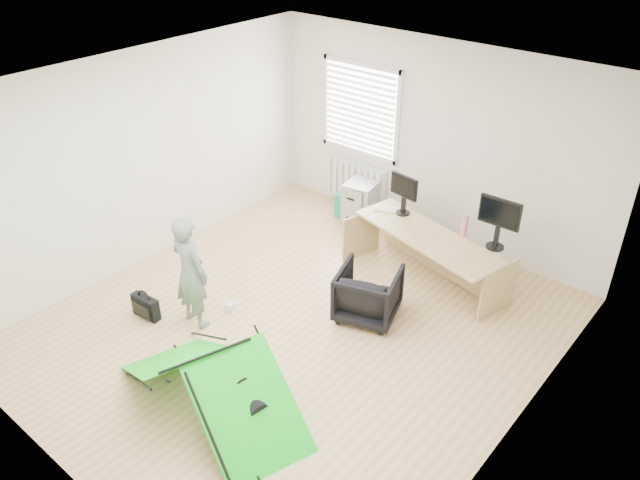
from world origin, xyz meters
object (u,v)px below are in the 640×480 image
Objects in this scene: office_chair at (368,293)px; kite at (209,381)px; laptop_bag at (146,307)px; desk at (425,259)px; filing_cabinet at (363,202)px; thermos at (464,225)px; storage_crate at (474,266)px; person at (190,272)px; monitor_right at (498,230)px; duffel_bag at (245,406)px; monitor_left at (404,200)px.

office_chair is 0.33× the size of kite.
laptop_bag is (-1.63, 0.46, -0.18)m from kite.
filing_cabinet is at bearing 166.72° from desk.
thermos is (1.84, -0.48, 0.49)m from filing_cabinet.
desk is 0.69m from storage_crate.
monitor_right is at bearing -130.02° from person.
thermos is at bearing -25.00° from filing_cabinet.
office_chair is 1.24× the size of duffel_bag.
storage_crate is (0.94, 0.26, -0.72)m from monitor_left.
laptop_bag is 1.99m from duffel_bag.
desk reaches higher than office_chair.
desk is at bearing 46.57° from laptop_bag.
desk is at bearing -115.87° from office_chair.
monitor_right is 0.36× the size of person.
person is at bearing 164.26° from kite.
thermos is at bearing 176.55° from monitor_right.
kite reaches higher than laptop_bag.
person is 0.80m from laptop_bag.
laptop_bag is at bearing 22.01° from office_chair.
laptop_bag is (-2.07, -2.64, -0.20)m from desk.
monitor_left is 0.30× the size of person.
kite is (-0.30, -2.10, 0.01)m from office_chair.
desk is 1.46× the size of person.
kite is 3.74× the size of duffel_bag.
thermos is at bearing -128.10° from office_chair.
monitor_right is at bearing -143.14° from office_chair.
storage_crate reaches higher than duffel_bag.
monitor_left is 3.41m from kite.
desk is 0.80m from monitor_left.
monitor_right is (0.74, 0.26, 0.57)m from desk.
person is (-1.03, -2.61, -0.19)m from monitor_left.
desk is 3.36m from laptop_bag.
filing_cabinet is 1.79× the size of laptop_bag.
person is 0.66× the size of kite.
duffel_bag is at bearing -98.27° from storage_crate.
person is (-1.89, -2.61, -0.13)m from thermos.
storage_crate is at bearing 24.93° from monitor_left.
person is at bearing 24.81° from office_chair.
desk is 3.59× the size of duffel_bag.
laptop_bag is 0.65× the size of duffel_bag.
filing_cabinet is at bearing 75.37° from laptop_bag.
monitor_left is (-0.53, 0.27, 0.53)m from desk.
storage_crate is at bearing 46.63° from laptop_bag.
kite is (1.12, -0.76, -0.36)m from person.
desk is at bearing -139.79° from thermos.
thermos reaches higher than filing_cabinet.
filing_cabinet is 2.38m from monitor_right.
laptop_bag is at bearing -177.78° from duffel_bag.
thermos is at bearing -124.29° from person.
duffel_bag is at bearing 38.57° from kite.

